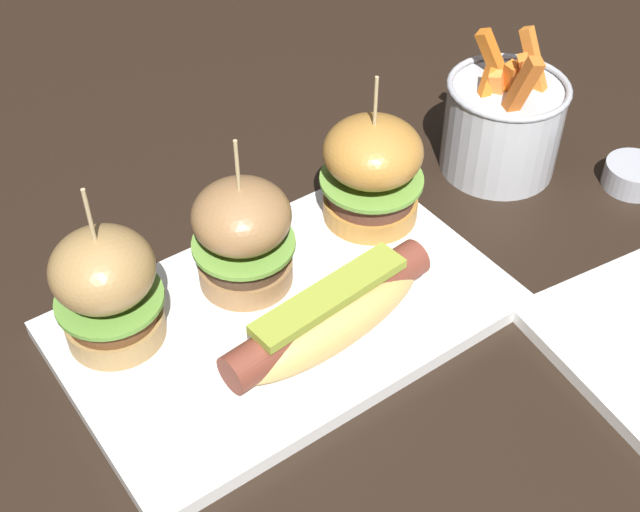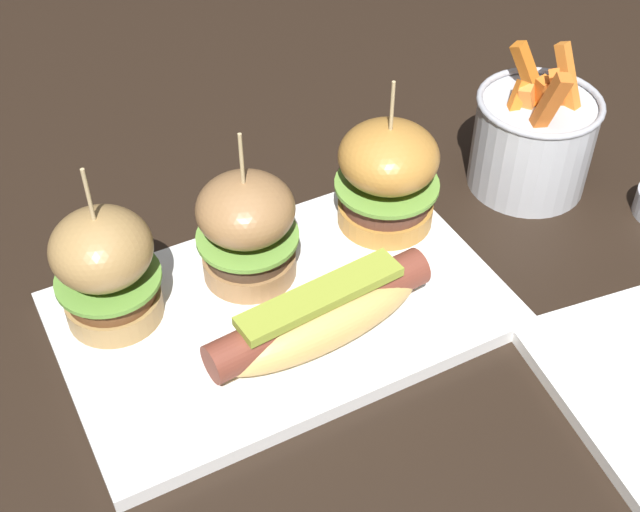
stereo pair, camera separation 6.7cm
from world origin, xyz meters
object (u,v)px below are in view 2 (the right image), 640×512
(platter_main, at_px, (282,312))
(slider_right, at_px, (387,175))
(slider_center, at_px, (247,228))
(fries_bucket, at_px, (533,140))
(slider_left, at_px, (106,268))
(hot_dog, at_px, (321,316))

(platter_main, relative_size, slider_right, 2.46)
(slider_center, bearing_deg, fries_bucket, 0.60)
(slider_left, height_order, slider_center, slider_left)
(hot_dog, bearing_deg, platter_main, 105.76)
(platter_main, relative_size, fries_bucket, 2.43)
(slider_center, height_order, slider_right, slider_right)
(platter_main, xyz_separation_m, fries_bucket, (0.29, 0.05, 0.04))
(platter_main, xyz_separation_m, slider_right, (0.13, 0.05, 0.06))
(platter_main, relative_size, hot_dog, 1.84)
(slider_right, bearing_deg, slider_left, 179.70)
(platter_main, distance_m, slider_right, 0.15)
(platter_main, height_order, slider_left, slider_left)
(slider_right, distance_m, fries_bucket, 0.16)
(hot_dog, bearing_deg, fries_bucket, 19.12)
(slider_center, relative_size, fries_bucket, 0.97)
(slider_right, relative_size, fries_bucket, 0.99)
(slider_left, height_order, fries_bucket, slider_left)
(platter_main, relative_size, slider_left, 2.42)
(slider_left, height_order, slider_right, slider_left)
(hot_dog, height_order, fries_bucket, fries_bucket)
(slider_left, distance_m, fries_bucket, 0.41)
(platter_main, height_order, fries_bucket, fries_bucket)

